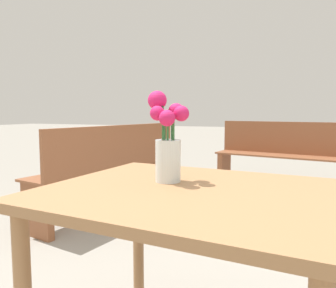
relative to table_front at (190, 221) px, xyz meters
name	(u,v)px	position (x,y,z in m)	size (l,w,h in m)	color
table_front	(190,221)	(0.00, 0.00, 0.00)	(0.97, 0.84, 0.73)	#9E7047
flower_vase	(168,144)	(-0.11, 0.08, 0.24)	(0.16, 0.15, 0.32)	silver
bench_near	(290,153)	(0.25, 3.26, -0.15)	(1.80, 0.68, 0.85)	brown
bench_middle	(113,165)	(-1.30, 1.70, -0.16)	(0.69, 1.74, 0.85)	brown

